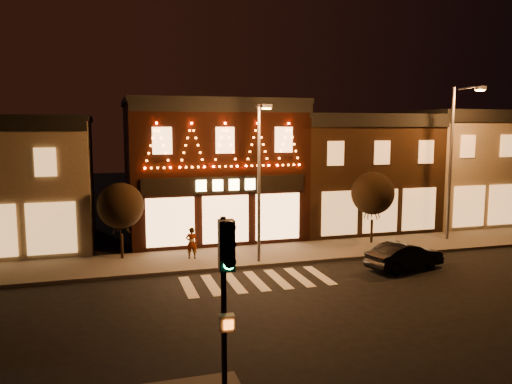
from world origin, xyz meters
name	(u,v)px	position (x,y,z in m)	size (l,w,h in m)	color
ground	(288,313)	(0.00, 0.00, 0.00)	(120.00, 120.00, 0.00)	black
sidewalk_far	(271,254)	(2.00, 8.00, 0.07)	(44.00, 4.00, 0.15)	#47423D
building_pulp	(211,168)	(0.00, 13.98, 4.16)	(10.20, 8.34, 8.30)	black
building_right_a	(350,171)	(9.50, 13.99, 3.76)	(9.20, 8.28, 7.50)	#362113
building_right_b	(463,166)	(18.50, 13.99, 3.91)	(9.20, 8.28, 7.80)	#796856
traffic_signal_near	(226,283)	(-3.79, -6.52, 3.46)	(0.35, 0.49, 4.69)	black
streetlamp_mid	(260,171)	(0.87, 6.37, 4.62)	(0.50, 1.75, 7.62)	#59595E
streetlamp_right	(455,151)	(13.03, 7.99, 5.32)	(0.71, 2.02, 8.80)	#59595E
tree_left	(121,206)	(-5.54, 9.09, 2.82)	(2.28, 2.28, 3.82)	black
tree_right	(373,193)	(8.23, 8.65, 2.99)	(2.43, 2.43, 4.05)	black
dark_sedan	(405,256)	(7.28, 3.82, 0.64)	(1.36, 3.89, 1.28)	black
pedestrian	(192,243)	(-2.19, 8.04, 0.94)	(0.58, 0.38, 1.59)	gray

